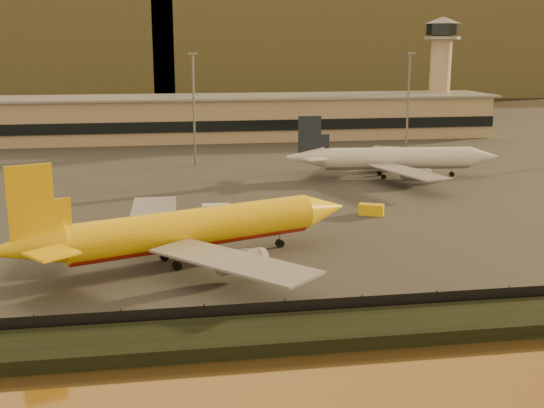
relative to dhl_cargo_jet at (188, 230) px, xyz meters
The scene contains 12 objects.
ground 17.19m from the dhl_cargo_jet, 28.61° to the right, with size 900.00×900.00×0.00m, color black.
embankment 29.14m from the dhl_cargo_jet, 59.71° to the right, with size 320.00×7.00×1.40m, color black.
tarmac 88.37m from the dhl_cargo_jet, 80.50° to the left, with size 320.00×220.00×0.20m, color #2D2D2D.
perimeter_fence 25.71m from the dhl_cargo_jet, 55.17° to the right, with size 300.00×0.05×2.20m, color black.
terminal_building 117.62m from the dhl_cargo_jet, 89.97° to the left, with size 202.00×25.00×12.60m.
control_tower 150.30m from the dhl_cargo_jet, 55.50° to the left, with size 11.20×11.20×35.50m.
apron_light_masts 74.14m from the dhl_cargo_jet, 66.20° to the left, with size 152.20×12.20×25.40m.
distant_hills 333.20m from the dhl_cargo_jet, 91.06° to the left, with size 470.00×160.00×70.00m.
dhl_cargo_jet is the anchor object (origin of this frame).
white_narrowbody_jet 67.90m from the dhl_cargo_jet, 48.71° to the left, with size 45.01×43.74×12.92m.
gse_vehicle_yellow 36.65m from the dhl_cargo_jet, 33.50° to the left, with size 4.01×1.80×1.80m, color yellow.
gse_vehicle_white 23.83m from the dhl_cargo_jet, 76.93° to the left, with size 4.51×2.03×2.03m, color silver.
Camera 1 is at (-17.55, -75.75, 27.24)m, focal length 45.00 mm.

